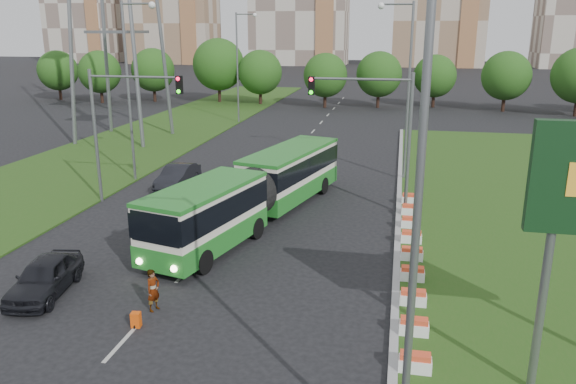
% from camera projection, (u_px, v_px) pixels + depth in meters
% --- Properties ---
extents(ground, '(360.00, 360.00, 0.00)m').
position_uv_depth(ground, '(252.00, 278.00, 23.96)').
color(ground, black).
rests_on(ground, ground).
extents(grass_median, '(14.00, 60.00, 0.15)m').
position_uv_depth(grass_median, '(535.00, 233.00, 29.01)').
color(grass_median, '#264F16').
rests_on(grass_median, ground).
extents(median_kerb, '(0.30, 60.00, 0.18)m').
position_uv_depth(median_kerb, '(398.00, 224.00, 30.32)').
color(median_kerb, '#999999').
rests_on(median_kerb, ground).
extents(left_verge, '(12.00, 110.00, 0.10)m').
position_uv_depth(left_verge, '(131.00, 146.00, 50.89)').
color(left_verge, '#264F16').
rests_on(left_verge, ground).
extents(lane_markings, '(0.20, 100.00, 0.01)m').
position_uv_depth(lane_markings, '(281.00, 167.00, 43.36)').
color(lane_markings, '#A9A9A2').
rests_on(lane_markings, ground).
extents(flower_planters, '(1.10, 20.30, 0.60)m').
position_uv_depth(flower_planters, '(412.00, 263.00, 24.35)').
color(flower_planters, white).
rests_on(flower_planters, grass_median).
extents(traffic_mast_median, '(5.76, 0.32, 8.00)m').
position_uv_depth(traffic_mast_median, '(380.00, 121.00, 30.98)').
color(traffic_mast_median, slate).
rests_on(traffic_mast_median, ground).
extents(traffic_mast_left, '(5.76, 0.32, 8.00)m').
position_uv_depth(traffic_mast_left, '(119.00, 116.00, 32.91)').
color(traffic_mast_left, slate).
rests_on(traffic_mast_left, ground).
extents(street_lamps, '(36.00, 60.00, 12.00)m').
position_uv_depth(street_lamps, '(244.00, 105.00, 32.27)').
color(street_lamps, slate).
rests_on(street_lamps, ground).
extents(tree_line, '(120.00, 8.00, 9.00)m').
position_uv_depth(tree_line, '(435.00, 75.00, 72.60)').
color(tree_line, '#1E4A13').
rests_on(tree_line, ground).
extents(midrise_west, '(22.00, 14.00, 36.00)m').
position_uv_depth(midrise_west, '(83.00, 4.00, 178.17)').
color(midrise_west, beige).
rests_on(midrise_west, ground).
extents(articulated_bus, '(2.71, 17.39, 2.86)m').
position_uv_depth(articulated_bus, '(254.00, 190.00, 30.65)').
color(articulated_bus, silver).
rests_on(articulated_bus, ground).
extents(car_left_near, '(2.42, 4.60, 1.49)m').
position_uv_depth(car_left_near, '(45.00, 277.00, 22.30)').
color(car_left_near, black).
rests_on(car_left_near, ground).
extents(car_left_far, '(1.63, 4.68, 1.54)m').
position_uv_depth(car_left_far, '(178.00, 176.00, 37.43)').
color(car_left_far, black).
rests_on(car_left_far, ground).
extents(pedestrian, '(0.58, 0.70, 1.65)m').
position_uv_depth(pedestrian, '(153.00, 290.00, 20.99)').
color(pedestrian, gray).
rests_on(pedestrian, ground).
extents(shopping_trolley, '(0.33, 0.34, 0.56)m').
position_uv_depth(shopping_trolley, '(136.00, 320.00, 19.93)').
color(shopping_trolley, '#DC4A0B').
rests_on(shopping_trolley, ground).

